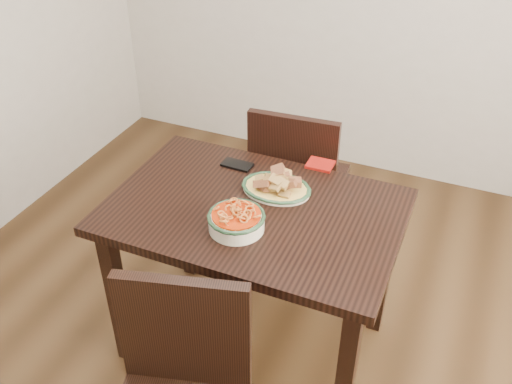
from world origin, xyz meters
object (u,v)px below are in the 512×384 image
at_px(smartphone, 237,165).
at_px(dining_table, 254,230).
at_px(chair_far, 297,178).
at_px(fish_plate, 276,181).
at_px(noodle_bowl, 236,219).

bearing_deg(smartphone, dining_table, -51.49).
bearing_deg(chair_far, dining_table, 89.50).
height_order(fish_plate, noodle_bowl, fish_plate).
xyz_separation_m(chair_far, smartphone, (-0.15, -0.37, 0.26)).
distance_m(dining_table, chair_far, 0.63).
height_order(noodle_bowl, smartphone, noodle_bowl).
relative_size(dining_table, smartphone, 8.73).
relative_size(fish_plate, smartphone, 2.15).
distance_m(noodle_bowl, smartphone, 0.43).
relative_size(fish_plate, noodle_bowl, 1.29).
bearing_deg(dining_table, fish_plate, 75.27).
bearing_deg(fish_plate, chair_far, 98.61).
relative_size(dining_table, fish_plate, 4.07).
bearing_deg(fish_plate, noodle_bowl, -98.98).
relative_size(noodle_bowl, smartphone, 1.67).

